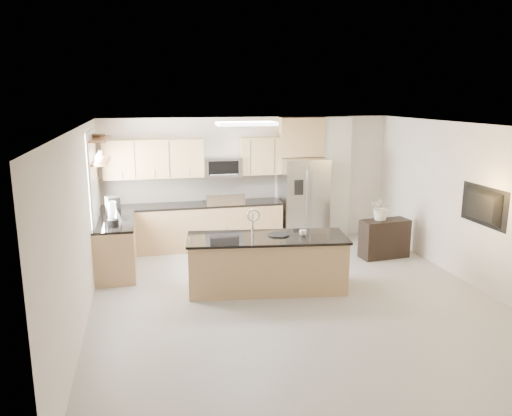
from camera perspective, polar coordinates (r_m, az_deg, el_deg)
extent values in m
plane|color=#ABA8A2|center=(7.74, 4.38, -10.33)|extent=(6.50, 6.50, 0.00)
cube|color=white|center=(7.13, 4.74, 9.27)|extent=(6.00, 6.50, 0.02)
cube|color=silver|center=(10.41, -0.77, 3.19)|extent=(6.00, 0.02, 2.60)
cube|color=silver|center=(4.48, 17.21, -10.49)|extent=(6.00, 0.02, 2.60)
cube|color=silver|center=(7.06, -19.41, -2.16)|extent=(0.02, 6.50, 2.60)
cube|color=silver|center=(8.69, 23.80, 0.18)|extent=(0.02, 6.50, 2.60)
cube|color=tan|center=(10.09, -7.19, -2.21)|extent=(3.55, 0.65, 0.88)
cube|color=black|center=(9.99, -7.26, 0.34)|extent=(3.55, 0.66, 0.04)
cube|color=beige|center=(10.24, -7.48, 2.24)|extent=(3.55, 0.02, 0.52)
cube|color=tan|center=(9.03, -15.70, -4.39)|extent=(0.65, 1.50, 0.88)
cube|color=black|center=(8.91, -15.88, -1.56)|extent=(0.66, 1.50, 0.04)
cube|color=black|center=(10.17, -3.69, -1.97)|extent=(0.76, 0.64, 0.90)
cube|color=black|center=(10.06, -3.72, 0.59)|extent=(0.76, 0.62, 0.03)
cube|color=#A7A6A9|center=(9.75, -3.45, 0.89)|extent=(0.76, 0.04, 0.22)
cube|color=tan|center=(9.95, -11.62, 5.54)|extent=(1.92, 0.33, 0.75)
cube|color=tan|center=(10.22, 0.46, 5.98)|extent=(0.82, 0.33, 0.75)
cube|color=#A7A6A9|center=(10.06, -3.90, 4.72)|extent=(0.76, 0.40, 0.40)
cube|color=black|center=(9.87, -3.72, 4.57)|extent=(0.60, 0.02, 0.28)
cube|color=#A7A6A9|center=(10.40, 5.39, 0.83)|extent=(0.92, 0.75, 1.78)
cube|color=gray|center=(10.05, 6.06, 0.39)|extent=(0.02, 0.01, 1.69)
cube|color=black|center=(9.90, 4.92, 2.35)|extent=(0.18, 0.03, 0.30)
cube|color=beige|center=(10.79, 8.90, 3.37)|extent=(0.60, 0.30, 2.60)
cube|color=white|center=(8.79, -18.19, 3.09)|extent=(0.03, 1.05, 1.55)
cube|color=white|center=(8.79, -18.09, 3.09)|extent=(0.03, 1.15, 1.65)
cube|color=brown|center=(8.83, -17.40, 5.16)|extent=(0.30, 1.20, 0.04)
cube|color=brown|center=(8.80, -17.56, 7.55)|extent=(0.30, 1.20, 0.04)
cube|color=white|center=(8.58, -1.11, 9.62)|extent=(1.00, 0.50, 0.06)
cube|color=tan|center=(7.96, 1.26, -6.43)|extent=(2.53, 1.17, 0.83)
cube|color=black|center=(7.83, 1.28, -3.44)|extent=(2.60, 1.24, 0.04)
cube|color=black|center=(7.79, -0.06, -3.63)|extent=(0.52, 0.38, 0.01)
cylinder|color=#A7A6A9|center=(7.93, -0.39, -1.80)|extent=(0.03, 0.03, 0.34)
torus|color=#A7A6A9|center=(7.84, -0.31, -0.84)|extent=(0.21, 0.03, 0.21)
cube|color=black|center=(9.81, 14.46, -3.40)|extent=(0.95, 0.47, 0.73)
imported|color=white|center=(7.91, 5.36, -2.83)|extent=(0.14, 0.14, 0.09)
cylinder|color=black|center=(7.91, 2.58, -3.06)|extent=(0.44, 0.44, 0.02)
cylinder|color=black|center=(8.50, -16.04, -1.67)|extent=(0.18, 0.18, 0.13)
cylinder|color=silver|center=(8.46, -16.13, -0.28)|extent=(0.14, 0.14, 0.30)
cone|color=#A7A6A9|center=(8.87, -15.61, -0.77)|extent=(0.19, 0.19, 0.21)
cylinder|color=black|center=(8.84, -15.65, -0.04)|extent=(0.04, 0.04, 0.04)
cube|color=black|center=(9.03, -16.04, 0.02)|extent=(0.27, 0.30, 0.39)
cylinder|color=#A7A6A9|center=(8.99, -16.02, -0.65)|extent=(0.13, 0.13, 0.14)
imported|color=#A7A6A9|center=(8.86, -17.55, 7.97)|extent=(0.43, 0.43, 0.08)
imported|color=silver|center=(9.62, 14.23, 0.76)|extent=(0.79, 0.74, 0.72)
imported|color=black|center=(8.47, 24.13, 0.20)|extent=(0.14, 1.08, 0.62)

